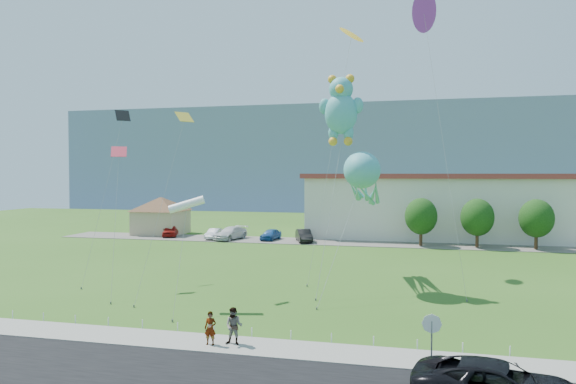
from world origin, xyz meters
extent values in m
plane|color=#2F5919|center=(0.00, 0.00, 0.00)|extent=(160.00, 160.00, 0.00)
cube|color=gray|center=(0.00, -2.75, 0.05)|extent=(80.00, 2.50, 0.10)
cube|color=#59544C|center=(0.00, 35.00, 0.03)|extent=(70.00, 6.00, 0.06)
cube|color=slate|center=(0.00, 120.00, 12.50)|extent=(160.00, 50.00, 25.00)
cube|color=tan|center=(-24.00, 38.00, 1.60)|extent=(6.00, 6.00, 3.20)
pyramid|color=brown|center=(-24.00, 38.00, 4.10)|extent=(9.20, 9.20, 1.80)
cube|color=beige|center=(26.00, 44.00, 3.80)|extent=(60.00, 14.00, 7.60)
cube|color=maroon|center=(26.00, 44.00, 7.90)|extent=(61.00, 15.00, 0.60)
cylinder|color=slate|center=(9.50, -4.20, 1.10)|extent=(0.07, 0.07, 2.20)
cylinder|color=red|center=(9.50, -4.20, 2.10)|extent=(0.76, 0.04, 0.76)
cylinder|color=white|center=(9.50, -4.22, 2.10)|extent=(0.80, 0.02, 0.80)
cylinder|color=white|center=(-13.00, -1.30, 0.25)|extent=(0.05, 0.05, 0.50)
cylinder|color=white|center=(-11.00, -1.30, 0.25)|extent=(0.05, 0.05, 0.50)
cylinder|color=white|center=(-9.00, -1.30, 0.25)|extent=(0.05, 0.05, 0.50)
cylinder|color=white|center=(-7.00, -1.30, 0.25)|extent=(0.05, 0.05, 0.50)
cylinder|color=white|center=(-5.00, -1.30, 0.25)|extent=(0.05, 0.05, 0.50)
cylinder|color=white|center=(-3.00, -1.30, 0.25)|extent=(0.05, 0.05, 0.50)
cylinder|color=white|center=(-1.00, -1.30, 0.25)|extent=(0.05, 0.05, 0.50)
cylinder|color=white|center=(1.00, -1.30, 0.25)|extent=(0.05, 0.05, 0.50)
cylinder|color=white|center=(3.00, -1.30, 0.25)|extent=(0.05, 0.05, 0.50)
cylinder|color=white|center=(5.00, -1.30, 0.25)|extent=(0.05, 0.05, 0.50)
cylinder|color=white|center=(7.00, -1.30, 0.25)|extent=(0.05, 0.05, 0.50)
cylinder|color=white|center=(9.00, -1.30, 0.25)|extent=(0.05, 0.05, 0.50)
cylinder|color=white|center=(11.00, -1.30, 0.25)|extent=(0.05, 0.05, 0.50)
cylinder|color=white|center=(13.00, -1.30, 0.25)|extent=(0.05, 0.05, 0.50)
cylinder|color=#3F2B19|center=(10.00, 34.00, 1.10)|extent=(0.36, 0.36, 2.20)
ellipsoid|color=#14380F|center=(10.00, 34.00, 3.40)|extent=(3.60, 3.60, 4.14)
cylinder|color=#3F2B19|center=(16.00, 34.00, 1.10)|extent=(0.36, 0.36, 2.20)
ellipsoid|color=#14380F|center=(16.00, 34.00, 3.40)|extent=(3.60, 3.60, 4.14)
cylinder|color=#3F2B19|center=(22.00, 34.00, 1.10)|extent=(0.36, 0.36, 2.20)
ellipsoid|color=#14380F|center=(22.00, 34.00, 3.40)|extent=(3.60, 3.60, 4.14)
imported|color=gray|center=(-0.50, -3.05, 0.88)|extent=(0.59, 0.40, 1.56)
imported|color=gray|center=(0.58, -2.78, 0.98)|extent=(0.86, 0.67, 1.75)
imported|color=#9F1813|center=(-21.48, 35.71, 0.81)|extent=(3.10, 4.73, 1.50)
imported|color=#BCBCC3|center=(-15.00, 34.53, 0.69)|extent=(1.48, 3.87, 1.26)
imported|color=silver|center=(-12.84, 34.55, 0.83)|extent=(3.47, 5.67, 1.53)
imported|color=navy|center=(-7.85, 35.17, 0.74)|extent=(2.14, 4.15, 1.35)
imported|color=black|center=(-3.53, 34.37, 0.80)|extent=(2.98, 4.75, 1.48)
ellipsoid|color=teal|center=(5.35, 10.94, 8.43)|extent=(2.62, 3.40, 2.62)
sphere|color=white|center=(4.89, 9.91, 8.71)|extent=(0.41, 0.41, 0.41)
sphere|color=white|center=(5.82, 9.91, 8.71)|extent=(0.41, 0.41, 0.41)
cylinder|color=slate|center=(3.25, 4.58, 0.08)|extent=(0.10, 0.10, 0.16)
cylinder|color=gray|center=(4.30, 7.26, 3.90)|extent=(2.14, 5.39, 7.49)
ellipsoid|color=teal|center=(3.75, 11.78, 12.54)|extent=(2.40, 2.04, 2.99)
sphere|color=teal|center=(3.75, 11.78, 14.29)|extent=(1.75, 1.75, 1.75)
sphere|color=gold|center=(3.10, 11.78, 15.03)|extent=(0.65, 0.65, 0.65)
sphere|color=gold|center=(4.39, 11.78, 15.03)|extent=(0.65, 0.65, 0.65)
sphere|color=gold|center=(3.75, 11.04, 14.20)|extent=(0.65, 0.65, 0.65)
ellipsoid|color=teal|center=(2.55, 11.78, 13.09)|extent=(0.83, 0.59, 1.16)
ellipsoid|color=teal|center=(4.95, 11.78, 13.09)|extent=(0.83, 0.59, 1.16)
ellipsoid|color=teal|center=(3.20, 11.78, 11.16)|extent=(0.74, 0.65, 1.20)
ellipsoid|color=teal|center=(4.30, 11.78, 11.16)|extent=(0.74, 0.65, 1.20)
sphere|color=gold|center=(3.20, 11.60, 10.51)|extent=(0.65, 0.65, 0.65)
sphere|color=gold|center=(4.30, 11.60, 10.51)|extent=(0.65, 0.65, 0.65)
cylinder|color=slate|center=(2.81, 6.72, 0.08)|extent=(0.10, 0.10, 0.16)
cylinder|color=gray|center=(3.28, 9.25, 5.24)|extent=(0.97, 5.09, 10.18)
cube|color=gold|center=(-6.75, 7.90, 12.13)|extent=(1.29, 1.29, 0.86)
cylinder|color=slate|center=(-7.72, 2.56, 0.08)|extent=(0.10, 0.10, 0.16)
cylinder|color=gray|center=(-7.23, 5.23, 6.05)|extent=(1.00, 5.37, 11.78)
cube|color=#CC2D42|center=(-12.33, 8.65, 9.81)|extent=(1.29, 1.29, 0.86)
cylinder|color=slate|center=(-9.55, 2.95, 0.08)|extent=(0.10, 0.10, 0.16)
cylinder|color=gray|center=(-10.94, 5.80, 4.88)|extent=(2.81, 5.73, 9.46)
cube|color=black|center=(-13.92, 11.87, 12.86)|extent=(1.29, 1.29, 0.86)
cylinder|color=slate|center=(-13.93, 6.22, 0.08)|extent=(0.10, 0.10, 0.16)
cylinder|color=gray|center=(-13.92, 9.05, 6.41)|extent=(0.03, 5.68, 12.51)
cone|color=purple|center=(9.60, 14.69, 20.33)|extent=(1.80, 1.33, 1.33)
cylinder|color=slate|center=(12.24, 8.65, 0.08)|extent=(0.10, 0.10, 0.16)
cylinder|color=gray|center=(10.92, 11.67, 10.14)|extent=(2.68, 6.07, 19.98)
cone|color=yellow|center=(3.63, 19.70, 20.33)|extent=(1.80, 1.33, 1.33)
cylinder|color=slate|center=(1.47, 10.66, 0.08)|extent=(0.10, 0.10, 0.16)
cylinder|color=gray|center=(2.55, 15.18, 10.15)|extent=(2.19, 9.08, 19.98)
cylinder|color=white|center=(-4.79, 3.86, 6.26)|extent=(0.50, 2.25, 0.87)
cylinder|color=slate|center=(-4.04, 0.24, 0.08)|extent=(0.10, 0.10, 0.16)
cylinder|color=gray|center=(-4.41, 2.05, 3.11)|extent=(0.77, 3.65, 5.91)
camera|label=1|loc=(8.51, -25.49, 8.14)|focal=32.00mm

